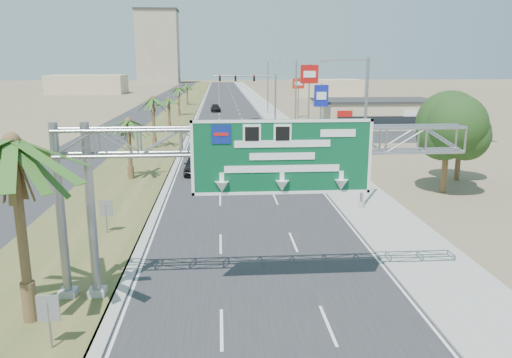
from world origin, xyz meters
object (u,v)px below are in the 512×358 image
object	(u,v)px
signal_mast	(263,94)
car_left_lane	(195,165)
palm_near	(12,143)
car_right_lane	(256,124)
car_far	(216,108)
pole_sign_blue	(321,97)
pole_sign_red_far	(298,86)
pole_sign_red_near	(309,79)
car_mid_lane	(223,132)
store_building	(375,114)
sign_gantry	(242,154)

from	to	relation	value
signal_mast	car_left_lane	distance (m)	39.20
signal_mast	car_left_lane	world-z (taller)	signal_mast
palm_near	car_right_lane	world-z (taller)	palm_near
car_far	pole_sign_blue	world-z (taller)	pole_sign_blue
pole_sign_red_far	pole_sign_red_near	bearing A→B (deg)	-95.54
pole_sign_blue	car_mid_lane	bearing A→B (deg)	-167.13
car_right_lane	pole_sign_red_far	size ratio (longest dim) A/B	0.75
store_building	car_mid_lane	xyz separation A→B (m)	(-23.50, -9.40, -1.24)
car_far	pole_sign_red_near	xyz separation A→B (m)	(12.65, -36.90, 6.96)
store_building	signal_mast	bearing A→B (deg)	160.46
car_mid_lane	car_far	size ratio (longest dim) A/B	0.97
signal_mast	car_right_lane	world-z (taller)	signal_mast
store_building	car_mid_lane	world-z (taller)	store_building
store_building	car_mid_lane	distance (m)	25.34
car_right_lane	pole_sign_red_near	xyz separation A→B (m)	(6.48, -8.46, 6.90)
palm_near	car_far	bearing A→B (deg)	85.66
palm_near	pole_sign_blue	xyz separation A→B (m)	(21.47, 51.75, -1.91)
car_far	car_mid_lane	bearing A→B (deg)	-91.54
car_left_lane	car_mid_lane	bearing A→B (deg)	84.42
pole_sign_red_near	car_right_lane	bearing A→B (deg)	127.46
car_right_lane	pole_sign_blue	bearing A→B (deg)	-28.37
sign_gantry	pole_sign_red_near	bearing A→B (deg)	76.69
palm_near	signal_mast	size ratio (longest dim) A/B	0.81
store_building	car_right_lane	world-z (taller)	store_building
sign_gantry	car_left_lane	world-z (taller)	sign_gantry
store_building	pole_sign_red_near	world-z (taller)	pole_sign_red_near
store_building	car_right_lane	bearing A→B (deg)	-176.24
car_right_lane	pole_sign_red_near	bearing A→B (deg)	-51.28
sign_gantry	car_far	bearing A→B (deg)	91.15
signal_mast	sign_gantry	bearing A→B (deg)	-95.74
pole_sign_red_far	sign_gantry	bearing A→B (deg)	-100.74
sign_gantry	palm_near	size ratio (longest dim) A/B	2.01
palm_near	pole_sign_red_far	distance (m)	74.95
pole_sign_red_near	pole_sign_red_far	size ratio (longest dim) A/B	1.33
palm_near	car_right_lane	bearing A→B (deg)	77.46
sign_gantry	store_building	size ratio (longest dim) A/B	0.93
car_mid_lane	car_far	distance (m)	36.64
car_far	pole_sign_blue	size ratio (longest dim) A/B	0.69
signal_mast	car_mid_lane	distance (m)	17.24
signal_mast	car_left_lane	xyz separation A→B (m)	(-9.37, -37.84, -4.06)
pole_sign_blue	car_right_lane	bearing A→B (deg)	150.37
pole_sign_blue	pole_sign_red_far	world-z (taller)	pole_sign_red_far
car_mid_lane	car_far	world-z (taller)	car_mid_lane
signal_mast	pole_sign_red_near	xyz separation A→B (m)	(4.74, -15.66, 2.80)
car_far	pole_sign_red_near	bearing A→B (deg)	-74.56
palm_near	signal_mast	bearing A→B (deg)	77.34
sign_gantry	car_right_lane	xyz separation A→B (m)	(4.49, 54.85, -5.30)
pole_sign_red_far	car_right_lane	bearing A→B (deg)	-120.22
sign_gantry	pole_sign_red_near	distance (m)	47.70
signal_mast	pole_sign_blue	bearing A→B (deg)	-59.86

